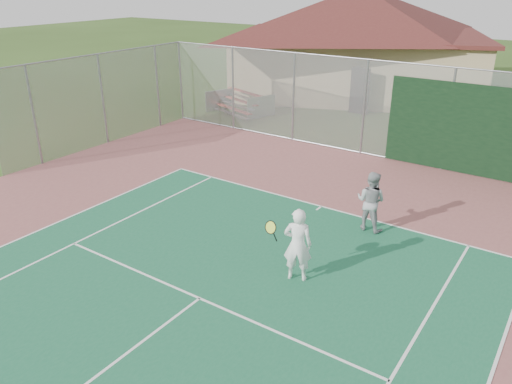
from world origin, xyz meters
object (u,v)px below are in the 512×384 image
clubhouse (358,38)px  player_grey_back (371,202)px  bleachers (239,103)px  player_white_front (297,245)px

clubhouse → player_grey_back: (7.33, -15.46, -2.26)m
clubhouse → bleachers: bearing=-130.9°
player_white_front → player_grey_back: size_ratio=1.06×
bleachers → clubhouse: bearing=89.2°
bleachers → player_white_front: player_white_front is taller
player_white_front → player_grey_back: 3.17m
player_grey_back → player_white_front: bearing=84.6°
clubhouse → player_white_front: size_ratio=9.61×
player_white_front → player_grey_back: (0.39, 3.15, -0.06)m
bleachers → player_white_front: size_ratio=1.82×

